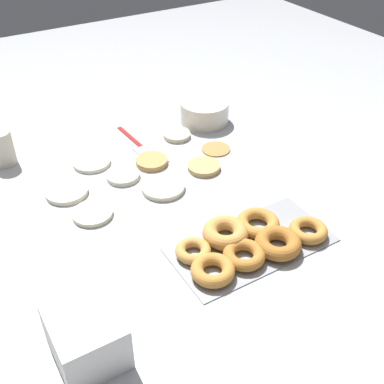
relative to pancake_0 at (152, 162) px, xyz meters
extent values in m
plane|color=#B2B5BA|center=(-0.04, -0.15, -0.01)|extent=(3.00, 3.00, 0.00)
cylinder|color=tan|center=(0.00, 0.00, 0.00)|extent=(0.09, 0.09, 0.02)
cylinder|color=tan|center=(0.12, -0.10, 0.00)|extent=(0.09, 0.09, 0.01)
cylinder|color=silver|center=(-0.26, -0.01, 0.00)|extent=(0.11, 0.11, 0.01)
cylinder|color=beige|center=(-0.03, -0.13, 0.00)|extent=(0.12, 0.12, 0.01)
cylinder|color=beige|center=(-0.24, -0.14, 0.00)|extent=(0.10, 0.10, 0.01)
cylinder|color=beige|center=(0.14, 0.10, 0.00)|extent=(0.09, 0.09, 0.01)
cylinder|color=beige|center=(-0.10, -0.02, 0.00)|extent=(0.09, 0.09, 0.01)
cylinder|color=#B27F42|center=(0.21, -0.03, 0.00)|extent=(0.09, 0.09, 0.01)
cylinder|color=silver|center=(-0.15, 0.09, 0.00)|extent=(0.11, 0.11, 0.01)
cube|color=#93969B|center=(0.04, -0.43, 0.00)|extent=(0.39, 0.19, 0.01)
torus|color=#C68438|center=(-0.09, -0.47, 0.01)|extent=(0.10, 0.10, 0.03)
torus|color=#B7752D|center=(0.00, -0.47, 0.01)|extent=(0.10, 0.10, 0.03)
torus|color=#AD6B28|center=(0.08, -0.48, 0.02)|extent=(0.11, 0.11, 0.03)
torus|color=#C68438|center=(0.18, -0.48, 0.01)|extent=(0.09, 0.09, 0.03)
torus|color=#D19347|center=(-0.09, -0.40, 0.01)|extent=(0.08, 0.08, 0.02)
torus|color=#D19347|center=(0.00, -0.39, 0.02)|extent=(0.11, 0.11, 0.04)
torus|color=#C68438|center=(0.09, -0.40, 0.01)|extent=(0.11, 0.11, 0.03)
cylinder|color=silver|center=(0.27, 0.14, 0.03)|extent=(0.16, 0.16, 0.07)
cube|color=white|center=(-0.39, -0.51, 0.00)|extent=(0.12, 0.15, 0.03)
cube|color=white|center=(-0.39, -0.51, 0.03)|extent=(0.12, 0.15, 0.03)
cube|color=white|center=(-0.39, -0.51, 0.06)|extent=(0.12, 0.15, 0.03)
cube|color=white|center=(-0.39, -0.51, 0.08)|extent=(0.12, 0.15, 0.03)
cylinder|color=beige|center=(-0.37, 0.22, 0.04)|extent=(0.07, 0.07, 0.11)
cube|color=maroon|center=(0.01, 0.18, -0.01)|extent=(0.02, 0.15, 0.01)
cube|color=#A8A8AD|center=(0.02, 0.04, -0.01)|extent=(0.07, 0.13, 0.01)
camera|label=1|loc=(-0.51, -1.08, 0.77)|focal=45.00mm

